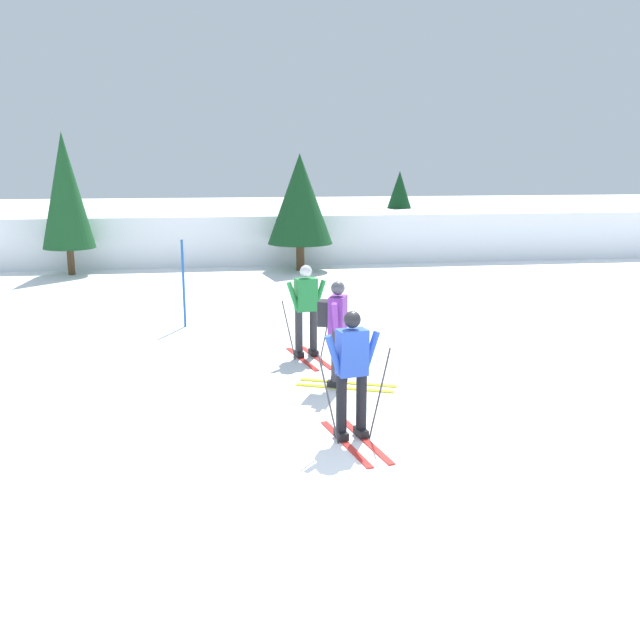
{
  "coord_description": "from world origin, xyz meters",
  "views": [
    {
      "loc": [
        -1.44,
        -8.0,
        3.58
      ],
      "look_at": [
        0.26,
        3.62,
        0.9
      ],
      "focal_mm": 39.73,
      "sensor_mm": 36.0,
      "label": 1
    }
  ],
  "objects_px": {
    "skier_blue": "(351,368)",
    "conifer_far_right": "(399,203)",
    "conifer_far_centre": "(300,199)",
    "skier_purple": "(336,328)",
    "conifer_far_left": "(65,191)",
    "skier_green": "(306,306)",
    "trail_marker_pole": "(184,284)"
  },
  "relations": [
    {
      "from": "skier_purple",
      "to": "conifer_far_right",
      "type": "distance_m",
      "value": 17.24
    },
    {
      "from": "skier_purple",
      "to": "trail_marker_pole",
      "type": "relative_size",
      "value": 0.9
    },
    {
      "from": "trail_marker_pole",
      "to": "conifer_far_centre",
      "type": "distance_m",
      "value": 8.47
    },
    {
      "from": "skier_purple",
      "to": "conifer_far_right",
      "type": "relative_size",
      "value": 0.55
    },
    {
      "from": "skier_blue",
      "to": "skier_purple",
      "type": "bearing_deg",
      "value": 85.34
    },
    {
      "from": "skier_green",
      "to": "conifer_far_centre",
      "type": "distance_m",
      "value": 10.51
    },
    {
      "from": "skier_purple",
      "to": "conifer_far_centre",
      "type": "bearing_deg",
      "value": 85.93
    },
    {
      "from": "skier_blue",
      "to": "trail_marker_pole",
      "type": "distance_m",
      "value": 7.14
    },
    {
      "from": "skier_purple",
      "to": "trail_marker_pole",
      "type": "bearing_deg",
      "value": 119.64
    },
    {
      "from": "trail_marker_pole",
      "to": "skier_blue",
      "type": "bearing_deg",
      "value": -70.39
    },
    {
      "from": "skier_purple",
      "to": "trail_marker_pole",
      "type": "distance_m",
      "value": 5.21
    },
    {
      "from": "skier_green",
      "to": "skier_blue",
      "type": "height_order",
      "value": "same"
    },
    {
      "from": "trail_marker_pole",
      "to": "conifer_far_right",
      "type": "relative_size",
      "value": 0.61
    },
    {
      "from": "skier_purple",
      "to": "trail_marker_pole",
      "type": "height_order",
      "value": "trail_marker_pole"
    },
    {
      "from": "skier_purple",
      "to": "conifer_far_left",
      "type": "distance_m",
      "value": 13.93
    },
    {
      "from": "trail_marker_pole",
      "to": "conifer_far_right",
      "type": "height_order",
      "value": "conifer_far_right"
    },
    {
      "from": "trail_marker_pole",
      "to": "conifer_far_left",
      "type": "height_order",
      "value": "conifer_far_left"
    },
    {
      "from": "skier_purple",
      "to": "skier_blue",
      "type": "bearing_deg",
      "value": -94.66
    },
    {
      "from": "skier_green",
      "to": "conifer_far_left",
      "type": "distance_m",
      "value": 12.26
    },
    {
      "from": "conifer_far_right",
      "to": "conifer_far_centre",
      "type": "xyz_separation_m",
      "value": [
        -4.4,
        -4.24,
        0.4
      ]
    },
    {
      "from": "conifer_far_right",
      "to": "conifer_far_centre",
      "type": "relative_size",
      "value": 0.83
    },
    {
      "from": "skier_purple",
      "to": "conifer_far_right",
      "type": "height_order",
      "value": "conifer_far_right"
    },
    {
      "from": "conifer_far_right",
      "to": "conifer_far_left",
      "type": "bearing_deg",
      "value": -160.52
    },
    {
      "from": "skier_green",
      "to": "conifer_far_left",
      "type": "height_order",
      "value": "conifer_far_left"
    },
    {
      "from": "skier_purple",
      "to": "skier_blue",
      "type": "xyz_separation_m",
      "value": [
        -0.18,
        -2.2,
        0.0
      ]
    },
    {
      "from": "skier_purple",
      "to": "conifer_far_right",
      "type": "bearing_deg",
      "value": 72.19
    },
    {
      "from": "skier_purple",
      "to": "skier_green",
      "type": "xyz_separation_m",
      "value": [
        -0.27,
        1.78,
        0.0
      ]
    },
    {
      "from": "conifer_far_right",
      "to": "skier_green",
      "type": "bearing_deg",
      "value": -110.74
    },
    {
      "from": "skier_blue",
      "to": "conifer_far_right",
      "type": "height_order",
      "value": "conifer_far_right"
    },
    {
      "from": "skier_purple",
      "to": "conifer_far_left",
      "type": "height_order",
      "value": "conifer_far_left"
    },
    {
      "from": "skier_green",
      "to": "conifer_far_centre",
      "type": "bearing_deg",
      "value": 83.78
    },
    {
      "from": "skier_blue",
      "to": "trail_marker_pole",
      "type": "bearing_deg",
      "value": 109.61
    }
  ]
}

